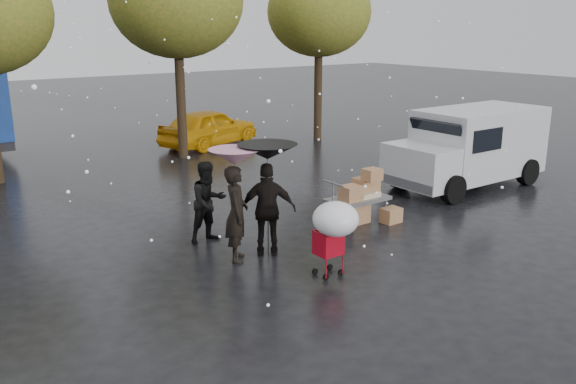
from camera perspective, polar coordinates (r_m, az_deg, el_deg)
ground at (r=12.19m, az=0.86°, el=-6.30°), size 90.00×90.00×0.00m
person_pink at (r=11.90m, az=-4.85°, el=-2.04°), size 0.75×0.83×1.91m
person_middle at (r=13.02m, az=-7.45°, el=-0.93°), size 0.91×0.74×1.75m
person_black at (r=12.13m, az=-1.89°, el=-1.66°), size 1.18×1.00×1.90m
umbrella_pink at (r=11.61m, az=-4.97°, el=3.28°), size 1.03×1.03×2.24m
umbrella_black at (r=11.84m, az=-1.94°, el=3.78°), size 1.18×1.18×2.28m
vendor_cart at (r=14.38m, az=6.79°, el=0.06°), size 1.52×0.80×1.27m
shopping_cart at (r=10.99m, az=4.37°, el=-2.92°), size 0.84×0.84×1.46m
white_van at (r=18.14m, az=16.68°, el=4.15°), size 4.91×2.18×2.20m
box_ground_near at (r=14.39m, az=6.40°, el=-1.90°), size 0.56×0.45×0.49m
box_ground_far at (r=14.53m, az=9.61°, el=-2.15°), size 0.46×0.36×0.35m
yellow_taxi at (r=23.47m, az=-7.40°, el=6.03°), size 4.53×2.94×1.43m
tree_row at (r=20.09m, az=-18.32°, el=16.17°), size 21.60×4.40×7.12m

